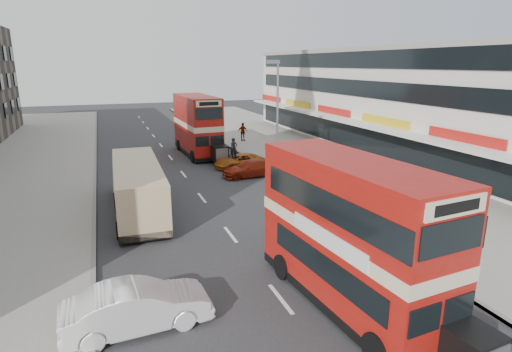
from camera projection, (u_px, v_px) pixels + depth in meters
name	position (u px, v px, depth m)	size (l,w,h in m)	color
ground	(307.00, 333.00, 12.68)	(160.00, 160.00, 0.00)	#28282B
road_surface	(183.00, 174.00, 30.80)	(12.00, 90.00, 0.01)	#28282B
pavement_right	(327.00, 161.00, 34.78)	(12.00, 90.00, 0.15)	gray
kerb_left	(95.00, 181.00, 28.75)	(0.20, 90.00, 0.16)	gray
kerb_right	(261.00, 166.00, 32.82)	(0.20, 90.00, 0.16)	gray
commercial_row	(395.00, 100.00, 38.03)	(9.90, 46.20, 9.30)	silver
street_lamp	(276.00, 108.00, 29.92)	(1.00, 0.20, 8.12)	slate
bus_main	(351.00, 234.00, 13.57)	(3.14, 8.82, 4.82)	black
bus_second	(197.00, 125.00, 36.83)	(2.79, 9.14, 5.01)	black
coach	(138.00, 186.00, 22.69)	(2.65, 9.46, 2.49)	black
car_left_front	(138.00, 307.00, 12.72)	(1.55, 4.45, 1.47)	white
car_right_a	(251.00, 168.00, 30.07)	(1.68, 4.13, 1.20)	maroon
car_right_b	(239.00, 161.00, 32.53)	(1.82, 3.94, 1.09)	#B55A12
pedestrian_near	(335.00, 171.00, 27.39)	(0.70, 0.48, 1.91)	gray
pedestrian_far	(243.00, 132.00, 43.16)	(1.08, 0.45, 1.85)	gray
cyclist	(234.00, 155.00, 34.13)	(0.84, 1.90, 2.06)	gray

